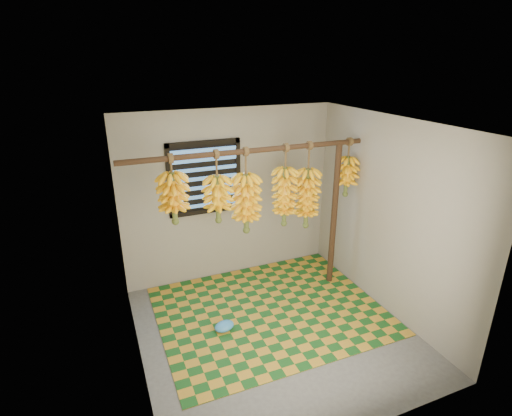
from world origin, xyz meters
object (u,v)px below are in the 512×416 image
banana_bunch_a (174,198)px  banana_bunch_f (347,176)px  banana_bunch_c (246,203)px  banana_bunch_b (218,199)px  support_post (334,216)px  banana_bunch_e (307,198)px  woven_mat (270,310)px  plastic_bag (224,326)px  banana_bunch_d (285,197)px

banana_bunch_a → banana_bunch_f: 2.27m
banana_bunch_c → banana_bunch_b: bearing=180.0°
banana_bunch_f → banana_bunch_c: bearing=180.0°
support_post → banana_bunch_c: banana_bunch_c is taller
support_post → banana_bunch_b: size_ratio=2.31×
support_post → banana_bunch_e: (-0.43, 0.00, 0.32)m
banana_bunch_a → banana_bunch_c: same height
support_post → banana_bunch_f: 0.56m
woven_mat → plastic_bag: plastic_bag is taller
support_post → banana_bunch_f: (0.15, 0.00, 0.54)m
banana_bunch_c → banana_bunch_a: bearing=180.0°
plastic_bag → banana_bunch_f: 2.45m
woven_mat → banana_bunch_e: size_ratio=2.42×
banana_bunch_b → banana_bunch_f: same height
woven_mat → plastic_bag: bearing=-166.7°
banana_bunch_d → plastic_bag: bearing=-154.4°
support_post → plastic_bag: size_ratio=8.05×
banana_bunch_d → banana_bunch_e: size_ratio=0.93×
support_post → plastic_bag: support_post is taller
banana_bunch_a → banana_bunch_e: bearing=0.0°
banana_bunch_c → banana_bunch_d: 0.51m
banana_bunch_d → banana_bunch_f: same height
plastic_bag → banana_bunch_c: (0.47, 0.47, 1.30)m
woven_mat → banana_bunch_d: banana_bunch_d is taller
woven_mat → support_post: bearing=16.3°
banana_bunch_d → banana_bunch_e: same height
plastic_bag → woven_mat: bearing=13.3°
banana_bunch_a → banana_bunch_c: 0.88m
plastic_bag → banana_bunch_a: size_ratio=0.31×
woven_mat → banana_bunch_f: size_ratio=3.52×
banana_bunch_a → banana_bunch_f: same height
banana_bunch_d → banana_bunch_c: bearing=180.0°
banana_bunch_c → banana_bunch_e: size_ratio=0.93×
plastic_bag → banana_bunch_c: size_ratio=0.24×
plastic_bag → banana_bunch_f: bearing=14.0°
support_post → woven_mat: (-1.08, -0.32, -0.99)m
banana_bunch_d → woven_mat: bearing=-136.2°
woven_mat → banana_bunch_c: 1.41m
banana_bunch_b → banana_bunch_f: 1.77m
support_post → plastic_bag: 2.03m
support_post → banana_bunch_b: (-1.62, 0.00, 0.47)m
support_post → banana_bunch_f: size_ratio=2.58×
plastic_bag → banana_bunch_d: bearing=25.6°
woven_mat → banana_bunch_f: (1.23, 0.32, 1.54)m
banana_bunch_a → banana_bunch_d: 1.38m
banana_bunch_b → banana_bunch_e: bearing=0.0°
banana_bunch_e → banana_bunch_f: 0.63m
banana_bunch_c → banana_bunch_f: same height
banana_bunch_e → banana_bunch_f: size_ratio=1.46×
banana_bunch_b → banana_bunch_f: (1.77, 0.00, 0.07)m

